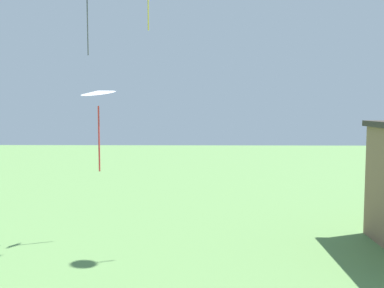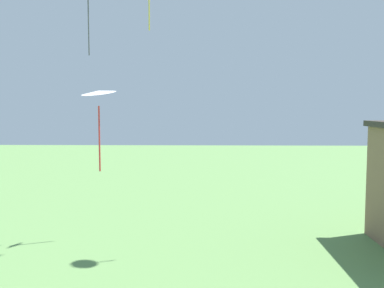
# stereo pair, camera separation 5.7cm
# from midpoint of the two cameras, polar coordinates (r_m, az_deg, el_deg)

# --- Properties ---
(kite_white_delta) EXTENTS (1.41, 1.41, 2.51)m
(kite_white_delta) POSITION_cam_midpoint_polar(r_m,az_deg,el_deg) (13.06, -12.23, 6.46)
(kite_white_delta) COLOR white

